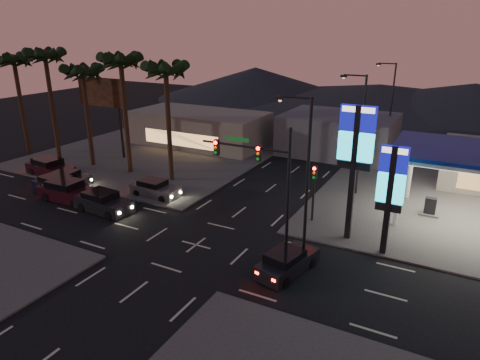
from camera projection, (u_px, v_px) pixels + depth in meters
The scene contains 28 objects.
ground at pixel (196, 245), 27.96m from camera, with size 140.00×140.00×0.00m, color black.
corner_lot_ne at pixel (474, 205), 34.19m from camera, with size 24.00×24.00×0.12m, color #47443F.
corner_lot_nw at pixel (156, 153), 48.34m from camera, with size 24.00×24.00×0.12m, color #47443F.
pylon_sign_tall at pixel (355, 147), 26.65m from camera, with size 2.20×0.35×9.00m.
pylon_sign_short at pixel (391, 184), 25.29m from camera, with size 1.60×0.35×7.00m.
traffic_signal_mast at pixel (262, 169), 26.21m from camera, with size 6.10×0.39×8.00m.
pedestal_signal at pixel (314, 184), 30.37m from camera, with size 0.32×0.39×4.30m.
streetlight_near at pixel (304, 173), 23.88m from camera, with size 2.14×0.25×10.00m.
streetlight_mid at pixel (359, 128), 34.71m from camera, with size 2.14×0.25×10.00m.
streetlight_far at pixel (390, 104), 46.37m from camera, with size 2.14×0.25×10.00m.
palm_a at pixel (166, 77), 36.71m from camera, with size 4.41×4.41×10.86m.
palm_b at pixel (121, 68), 38.74m from camera, with size 4.41×4.41×11.46m.
palm_c at pixel (83, 78), 41.31m from camera, with size 4.41×4.41×10.26m.
palm_d at pixel (46, 63), 43.10m from camera, with size 4.41×4.41×11.66m.
palm_e at pixel (15, 66), 45.49m from camera, with size 4.41×4.41×11.06m.
billboard at pixel (101, 98), 45.74m from camera, with size 6.00×0.30×8.50m.
building_far_west at pixel (199, 128), 51.80m from camera, with size 16.00×8.00×4.00m, color #726B5B.
building_far_mid at pixel (339, 134), 47.99m from camera, with size 12.00×9.00×4.40m, color #4C4C51.
hill_left at pixel (255, 82), 87.98m from camera, with size 40.00×40.00×6.00m, color black.
hill_right at pixel (473, 99), 70.46m from camera, with size 50.00×50.00×5.00m, color black.
hill_center at pixel (380, 96), 77.26m from camera, with size 60.00×60.00×4.00m, color black.
car_lane_a_front at pixel (103, 202), 32.91m from camera, with size 4.93×2.30×1.57m.
car_lane_a_mid at pixel (68, 191), 34.98m from camera, with size 5.26×2.32×1.69m.
car_lane_a_rear at pixel (58, 186), 36.34m from camera, with size 5.01×2.41×1.59m.
car_lane_b_front at pixel (155, 189), 35.87m from camera, with size 4.45×1.98×1.43m.
car_lane_b_mid at pixel (69, 178), 38.62m from camera, with size 4.17×2.07×1.32m.
car_lane_b_rear at pixel (50, 168), 40.93m from camera, with size 5.31×2.61×1.68m.
suv_station at pixel (287, 262), 24.61m from camera, with size 2.67×4.49×1.41m.
Camera 1 is at (14.24, -20.68, 13.32)m, focal length 32.00 mm.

